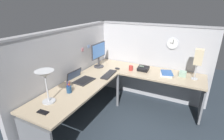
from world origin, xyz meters
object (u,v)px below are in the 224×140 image
(desk_lamp_dome, at_px, (45,77))
(office_phone, at_px, (143,69))
(keyboard, at_px, (109,74))
(cell_phone, at_px, (43,112))
(wall_clock, at_px, (173,43))
(computer_mouse, at_px, (117,68))
(coffee_mug, at_px, (131,68))
(tissue_box, at_px, (183,74))
(desk_lamp_paper, at_px, (198,58))
(book_stack, at_px, (166,73))
(laptop, at_px, (80,79))
(pen_cup, at_px, (69,89))
(monitor, at_px, (98,53))

(desk_lamp_dome, distance_m, office_phone, 1.86)
(keyboard, relative_size, cell_phone, 2.99)
(cell_phone, relative_size, wall_clock, 0.65)
(computer_mouse, height_order, coffee_mug, coffee_mug)
(computer_mouse, height_order, cell_phone, computer_mouse)
(cell_phone, height_order, coffee_mug, coffee_mug)
(tissue_box, bearing_deg, cell_phone, 143.92)
(desk_lamp_paper, bearing_deg, book_stack, 92.01)
(desk_lamp_dome, height_order, tissue_box, desk_lamp_dome)
(office_phone, relative_size, book_stack, 0.63)
(laptop, height_order, pen_cup, pen_cup)
(cell_phone, relative_size, coffee_mug, 1.50)
(laptop, relative_size, pen_cup, 2.25)
(office_phone, bearing_deg, book_stack, -90.22)
(office_phone, bearing_deg, coffee_mug, 112.96)
(monitor, height_order, coffee_mug, monitor)
(cell_phone, bearing_deg, book_stack, -34.84)
(keyboard, xyz_separation_m, pen_cup, (-0.83, 0.22, 0.04))
(monitor, height_order, book_stack, monitor)
(desk_lamp_dome, xyz_separation_m, wall_clock, (1.98, -1.23, 0.15))
(desk_lamp_dome, relative_size, office_phone, 2.17)
(coffee_mug, distance_m, wall_clock, 0.91)
(tissue_box, bearing_deg, computer_mouse, 100.34)
(office_phone, bearing_deg, monitor, 103.40)
(coffee_mug, bearing_deg, computer_mouse, 104.44)
(laptop, xyz_separation_m, wall_clock, (1.24, -1.28, 0.48))
(computer_mouse, xyz_separation_m, tissue_box, (0.22, -1.19, 0.03))
(monitor, distance_m, book_stack, 1.36)
(keyboard, xyz_separation_m, office_phone, (0.49, -0.50, 0.03))
(book_stack, bearing_deg, computer_mouse, 99.89)
(pen_cup, relative_size, coffee_mug, 1.88)
(laptop, relative_size, cell_phone, 2.81)
(computer_mouse, height_order, office_phone, office_phone)
(computer_mouse, xyz_separation_m, wall_clock, (0.50, -0.91, 0.49))
(monitor, height_order, wall_clock, wall_clock)
(computer_mouse, height_order, desk_lamp_paper, desk_lamp_paper)
(monitor, distance_m, computer_mouse, 0.49)
(laptop, height_order, coffee_mug, laptop)
(pen_cup, xyz_separation_m, tissue_box, (1.38, -1.43, -0.01))
(pen_cup, xyz_separation_m, desk_lamp_paper, (1.34, -1.63, 0.33))
(pen_cup, bearing_deg, desk_lamp_paper, -50.53)
(coffee_mug, xyz_separation_m, wall_clock, (0.43, -0.66, 0.46))
(tissue_box, bearing_deg, keyboard, 114.28)
(tissue_box, bearing_deg, coffee_mug, 99.18)
(laptop, xyz_separation_m, tissue_box, (0.95, -1.55, 0.02))
(laptop, relative_size, wall_clock, 1.84)
(book_stack, height_order, coffee_mug, coffee_mug)
(computer_mouse, bearing_deg, coffee_mug, -75.56)
(keyboard, bearing_deg, coffee_mug, -38.92)
(coffee_mug, bearing_deg, laptop, 142.16)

